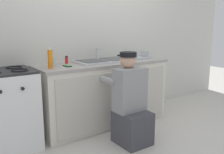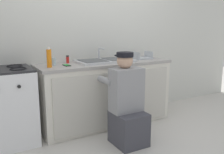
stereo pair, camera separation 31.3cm
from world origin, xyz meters
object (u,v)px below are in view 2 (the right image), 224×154
Objects in this scene: dish_rack_tray at (142,57)px; cell_phone at (67,65)px; sink_double_basin at (105,61)px; stove_range at (7,107)px; water_glass at (54,62)px; spice_bottle_red at (68,59)px; soap_bottle_orange at (49,58)px; plumber_person at (127,107)px.

cell_phone is (-1.24, -0.07, -0.02)m from dish_rack_tray.
sink_double_basin is 1.40m from stove_range.
water_glass is 1.38m from dish_rack_tray.
cell_phone is (-0.09, -0.20, -0.04)m from spice_bottle_red.
soap_bottle_orange reaches higher than dish_rack_tray.
water_glass is at bearing -154.36° from spice_bottle_red.
plumber_person is at bearing -40.19° from soap_bottle_orange.
plumber_person is (-0.07, -0.70, -0.46)m from sink_double_basin.
soap_bottle_orange is (-0.09, -0.12, 0.06)m from water_glass.
stove_range is 0.78m from water_glass.
cell_phone is (0.14, -0.10, -0.04)m from water_glass.
dish_rack_tray is (0.73, 0.71, 0.47)m from plumber_person.
dish_rack_tray is at bearing 3.04° from cell_phone.
soap_bottle_orange reaches higher than water_glass.
plumber_person is 1.10m from water_glass.
sink_double_basin is 0.72m from water_glass.
sink_double_basin is 8.00× the size of water_glass.
spice_bottle_red reaches higher than water_glass.
dish_rack_tray is at bearing 3.57° from soap_bottle_orange.
dish_rack_tray is at bearing -6.85° from spice_bottle_red.
cell_phone is at bearing -3.76° from stove_range.
water_glass is at bearing 145.67° from cell_phone.
soap_bottle_orange is (-1.47, -0.09, 0.09)m from dish_rack_tray.
water_glass is (0.60, 0.05, 0.49)m from stove_range.
plumber_person is at bearing -96.06° from sink_double_basin.
cell_phone is (-0.58, -0.05, -0.01)m from sink_double_basin.
water_glass is (-0.65, 0.74, 0.49)m from plumber_person.
sink_double_basin reaches higher than dish_rack_tray.
dish_rack_tray reaches higher than water_glass.
plumber_person reaches higher than cell_phone.
cell_phone is at bearing -176.96° from dish_rack_tray.
sink_double_basin reaches higher than water_glass.
stove_range is 8.90× the size of spice_bottle_red.
spice_bottle_red is 0.23m from cell_phone.
stove_range is at bearing 150.92° from plumber_person.
plumber_person reaches higher than dish_rack_tray.
sink_double_basin is 2.86× the size of dish_rack_tray.
water_glass is at bearing 176.49° from sink_double_basin.
water_glass is 0.25m from spice_bottle_red.
spice_bottle_red is at bearing 66.69° from cell_phone.
stove_range is 0.85× the size of plumber_person.
dish_rack_tray reaches higher than spice_bottle_red.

